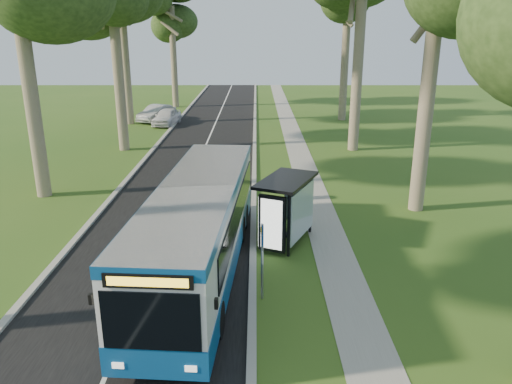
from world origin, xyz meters
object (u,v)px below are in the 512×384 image
(bus, at_px, (199,229))
(litter_bin, at_px, (292,190))
(car_white, at_px, (167,117))
(bus_stop_sign, at_px, (262,253))
(bus_shelter, at_px, (290,201))
(car_silver, at_px, (157,113))

(bus, bearing_deg, litter_bin, 68.49)
(car_white, bearing_deg, bus_stop_sign, -66.21)
(bus_shelter, distance_m, litter_bin, 5.57)
(bus_shelter, distance_m, car_white, 27.10)
(car_white, bearing_deg, litter_bin, -55.93)
(bus_stop_sign, distance_m, bus_shelter, 4.16)
(litter_bin, height_order, car_white, car_white)
(bus, xyz_separation_m, car_silver, (-7.11, 29.67, -0.91))
(bus_stop_sign, height_order, bus_shelter, bus_shelter)
(litter_bin, bearing_deg, bus_stop_sign, -99.55)
(bus_stop_sign, relative_size, car_white, 0.59)
(bus, bearing_deg, bus_shelter, 39.92)
(bus_stop_sign, bearing_deg, bus, 137.25)
(car_white, distance_m, car_silver, 2.22)
(bus_shelter, relative_size, car_silver, 0.77)
(bus, height_order, litter_bin, bus)
(litter_bin, xyz_separation_m, car_silver, (-10.77, 21.97, 0.22))
(bus_shelter, height_order, litter_bin, bus_shelter)
(car_silver, bearing_deg, litter_bin, -40.83)
(bus, height_order, car_white, bus)
(bus, relative_size, bus_stop_sign, 4.87)
(car_white, bearing_deg, car_silver, 132.21)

